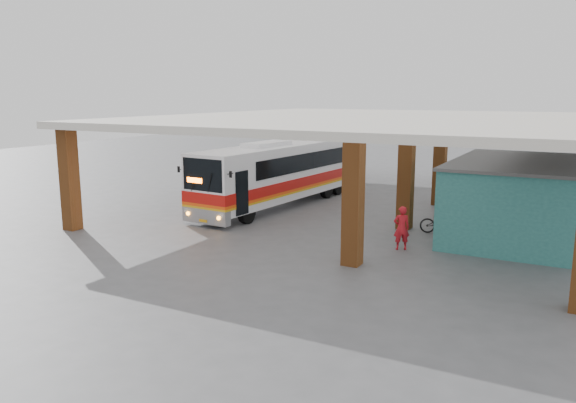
{
  "coord_description": "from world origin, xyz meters",
  "views": [
    {
      "loc": [
        9.87,
        -20.26,
        5.76
      ],
      "look_at": [
        -1.11,
        0.0,
        1.32
      ],
      "focal_mm": 35.0,
      "sensor_mm": 36.0,
      "label": 1
    }
  ],
  "objects_px": {
    "coach_bus": "(277,174)",
    "motorcycle": "(443,222)",
    "red_chair": "(457,213)",
    "pedestrian": "(402,228)"
  },
  "relations": [
    {
      "from": "motorcycle",
      "to": "pedestrian",
      "type": "relative_size",
      "value": 1.12
    },
    {
      "from": "coach_bus",
      "to": "motorcycle",
      "type": "xyz_separation_m",
      "value": [
        8.94,
        -1.81,
        -1.2
      ]
    },
    {
      "from": "red_chair",
      "to": "motorcycle",
      "type": "bearing_deg",
      "value": -72.61
    },
    {
      "from": "coach_bus",
      "to": "motorcycle",
      "type": "distance_m",
      "value": 9.2
    },
    {
      "from": "motorcycle",
      "to": "pedestrian",
      "type": "bearing_deg",
      "value": 154.22
    },
    {
      "from": "coach_bus",
      "to": "motorcycle",
      "type": "height_order",
      "value": "coach_bus"
    },
    {
      "from": "coach_bus",
      "to": "red_chair",
      "type": "height_order",
      "value": "coach_bus"
    },
    {
      "from": "red_chair",
      "to": "pedestrian",
      "type": "bearing_deg",
      "value": -80.42
    },
    {
      "from": "coach_bus",
      "to": "red_chair",
      "type": "xyz_separation_m",
      "value": [
        8.91,
        1.13,
        -1.37
      ]
    },
    {
      "from": "coach_bus",
      "to": "pedestrian",
      "type": "relative_size",
      "value": 7.13
    }
  ]
}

